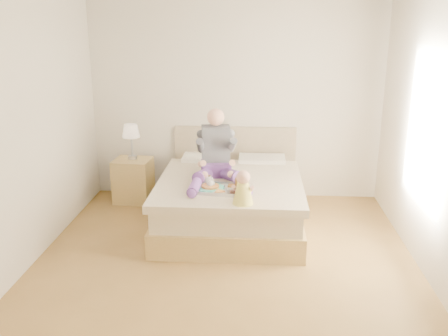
# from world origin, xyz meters

# --- Properties ---
(room) EXTENTS (4.02, 4.22, 2.71)m
(room) POSITION_xyz_m (0.08, 0.01, 1.51)
(room) COLOR brown
(room) RESTS_ON ground
(bed) EXTENTS (1.70, 2.18, 1.00)m
(bed) POSITION_xyz_m (0.00, 1.08, 0.32)
(bed) COLOR #A88A4E
(bed) RESTS_ON ground
(nightstand) EXTENTS (0.52, 0.47, 0.60)m
(nightstand) POSITION_xyz_m (-1.39, 1.72, 0.30)
(nightstand) COLOR #A88A4E
(nightstand) RESTS_ON ground
(lamp) EXTENTS (0.23, 0.23, 0.48)m
(lamp) POSITION_xyz_m (-1.39, 1.75, 0.96)
(lamp) COLOR silver
(lamp) RESTS_ON nightstand
(adult) EXTENTS (0.71, 1.06, 0.85)m
(adult) POSITION_xyz_m (-0.17, 0.94, 0.86)
(adult) COLOR #5C3584
(adult) RESTS_ON bed
(tray) EXTENTS (0.55, 0.45, 0.15)m
(tray) POSITION_xyz_m (-0.10, 0.52, 0.64)
(tray) COLOR silver
(tray) RESTS_ON bed
(baby) EXTENTS (0.24, 0.32, 0.36)m
(baby) POSITION_xyz_m (0.18, 0.12, 0.76)
(baby) COLOR #E5D948
(baby) RESTS_ON bed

